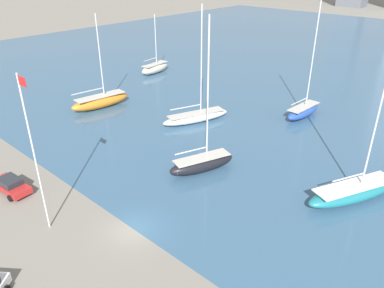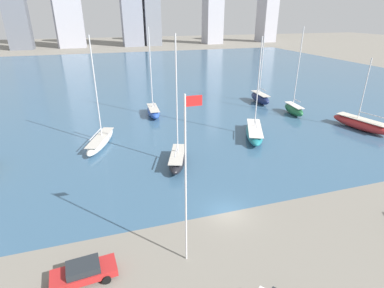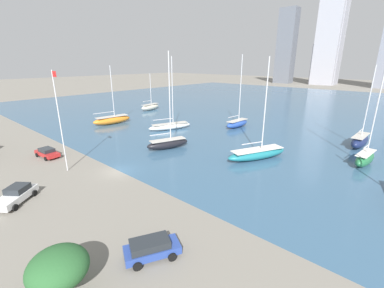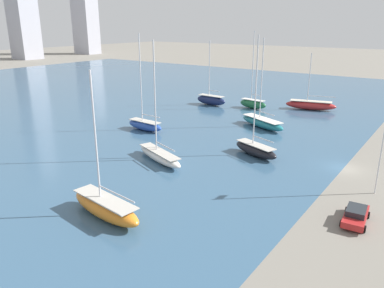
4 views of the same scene
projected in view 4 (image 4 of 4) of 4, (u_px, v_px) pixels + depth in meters
name	position (u px, v px, depth m)	size (l,w,h in m)	color
ground_plane	(343.00, 168.00, 47.78)	(500.00, 500.00, 0.00)	gray
harbor_water	(29.00, 103.00, 86.31)	(180.00, 140.00, 0.00)	#385B7A
sailboat_teal	(262.00, 122.00, 66.32)	(6.75, 10.64, 15.38)	#1E757F
sailboat_blue	(145.00, 125.00, 64.50)	(2.54, 7.61, 16.19)	#284CA8
sailboat_orange	(105.00, 207.00, 35.53)	(3.58, 9.71, 13.88)	orange
sailboat_green	(253.00, 103.00, 80.99)	(2.47, 6.54, 16.21)	#236B3D
sailboat_black	(256.00, 149.00, 52.07)	(4.62, 7.93, 16.30)	black
sailboat_navy	(211.00, 100.00, 84.38)	(2.47, 7.54, 14.16)	#19234C
sailboat_white	(159.00, 155.00, 50.08)	(5.45, 10.18, 15.75)	white
sailboat_red	(311.00, 105.00, 79.90)	(4.98, 10.69, 11.88)	#B72828
parked_sedan_red	(356.00, 215.00, 34.64)	(4.86, 2.50, 1.47)	#B22323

